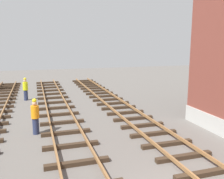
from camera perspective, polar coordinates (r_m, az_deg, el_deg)
track_worker_foreground at (r=21.32m, az=-19.26°, el=0.09°), size 0.40×0.40×1.87m
track_worker_distant at (r=13.26m, az=-17.23°, el=-5.96°), size 0.40×0.40×1.87m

